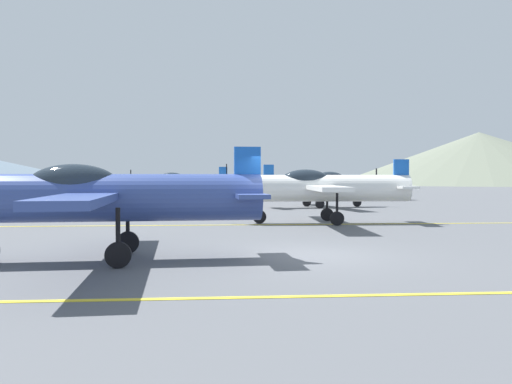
% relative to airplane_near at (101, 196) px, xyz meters
% --- Properties ---
extents(ground_plane, '(400.00, 400.00, 0.00)m').
position_rel_airplane_near_xyz_m(ground_plane, '(4.85, 0.46, -1.54)').
color(ground_plane, '#54565B').
extents(apron_line_near, '(80.00, 0.16, 0.01)m').
position_rel_airplane_near_xyz_m(apron_line_near, '(4.85, -4.20, -1.53)').
color(apron_line_near, yellow).
rests_on(apron_line_near, ground_plane).
extents(apron_line_far, '(80.00, 0.16, 0.01)m').
position_rel_airplane_near_xyz_m(apron_line_far, '(4.85, 9.11, -1.53)').
color(apron_line_far, yellow).
rests_on(apron_line_far, ground_plane).
extents(airplane_near, '(7.93, 9.13, 2.73)m').
position_rel_airplane_near_xyz_m(airplane_near, '(0.00, 0.00, 0.00)').
color(airplane_near, '#33478C').
rests_on(airplane_near, ground_plane).
extents(airplane_mid, '(7.90, 9.11, 2.73)m').
position_rel_airplane_near_xyz_m(airplane_mid, '(7.20, 9.67, 0.00)').
color(airplane_mid, white).
rests_on(airplane_mid, ground_plane).
extents(airplane_far, '(7.99, 9.13, 2.73)m').
position_rel_airplane_near_xyz_m(airplane_far, '(9.57, 21.30, 0.00)').
color(airplane_far, silver).
rests_on(airplane_far, ground_plane).
extents(airplane_back, '(8.00, 9.12, 2.73)m').
position_rel_airplane_near_xyz_m(airplane_back, '(0.03, 29.81, 0.00)').
color(airplane_back, silver).
rests_on(airplane_back, ground_plane).
extents(car_sedan, '(4.63, 2.93, 1.62)m').
position_rel_airplane_near_xyz_m(car_sedan, '(17.09, 31.41, -0.70)').
color(car_sedan, white).
rests_on(car_sedan, ground_plane).
extents(hill_centerleft, '(71.28, 71.28, 12.95)m').
position_rel_airplane_near_xyz_m(hill_centerleft, '(68.80, 117.00, 4.94)').
color(hill_centerleft, slate).
rests_on(hill_centerleft, ground_plane).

